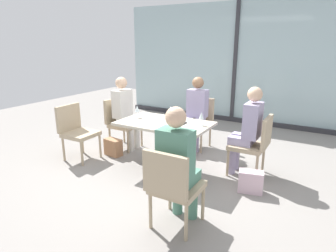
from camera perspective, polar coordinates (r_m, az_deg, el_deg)
The scene contains 21 objects.
ground_plane at distance 4.35m, azimuth -0.66°, elevation -8.57°, with size 12.00×12.00×0.00m, color gray.
window_wall_backdrop at distance 6.92m, azimuth 13.08°, elevation 10.76°, with size 5.61×0.10×2.70m.
dining_table_main at distance 4.15m, azimuth -0.69°, elevation -1.84°, with size 1.30×0.79×0.73m.
chair_near_window at distance 5.17m, azimuth 5.96°, elevation 1.28°, with size 0.46×0.51×0.87m.
chair_far_left at distance 5.17m, azimuth -9.31°, elevation 1.16°, with size 0.50×0.46×0.87m.
chair_far_right at distance 4.17m, azimuth 16.73°, elevation -3.06°, with size 0.50×0.46×0.87m.
chair_front_right at distance 2.86m, azimuth 0.96°, elevation -11.47°, with size 0.46×0.50×0.87m.
chair_side_end at distance 4.83m, azimuth -17.72°, elevation -0.52°, with size 0.50×0.46×0.87m.
person_near_window at distance 5.03m, azimuth 5.52°, elevation 3.24°, with size 0.34×0.39×1.26m.
person_far_left at distance 5.06m, azimuth -8.45°, elevation 3.22°, with size 0.39×0.34×1.26m.
person_far_right at distance 4.13m, azimuth 15.49°, elevation -0.17°, with size 0.39×0.34×1.26m.
person_front_right at distance 2.86m, azimuth 2.05°, elevation -6.97°, with size 0.34×0.39×1.26m.
wine_glass_0 at distance 4.29m, azimuth 0.52°, elevation 3.28°, with size 0.07×0.07×0.18m.
wine_glass_1 at distance 3.68m, azimuth 2.52°, elevation 1.05°, with size 0.07×0.07×0.18m.
wine_glass_2 at distance 3.94m, azimuth 6.62°, elevation 1.98°, with size 0.07×0.07×0.18m.
wine_glass_3 at distance 4.36m, azimuth -6.11°, elevation 3.38°, with size 0.07×0.07×0.18m.
coffee_cup at distance 4.18m, azimuth 0.34°, elevation 1.70°, with size 0.08×0.08×0.09m, color white.
cell_phone_on_table at distance 4.03m, azimuth 2.97°, elevation 0.51°, with size 0.07×0.14×0.01m, color black.
handbag_0 at distance 4.85m, azimuth 3.83°, elevation -4.12°, with size 0.30×0.16×0.28m, color beige.
handbag_1 at distance 4.91m, azimuth -10.77°, elevation -4.13°, with size 0.30×0.16×0.28m, color #A3704C.
handbag_2 at distance 3.83m, azimuth 16.01°, elevation -10.54°, with size 0.30×0.16×0.28m, color beige.
Camera 1 is at (2.00, -3.40, 1.83)m, focal length 30.84 mm.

